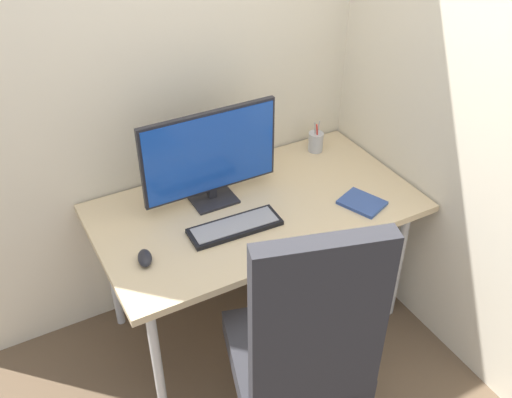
{
  "coord_description": "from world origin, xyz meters",
  "views": [
    {
      "loc": [
        -1.0,
        -1.83,
        2.24
      ],
      "look_at": [
        -0.05,
        -0.08,
        0.81
      ],
      "focal_mm": 40.68,
      "sensor_mm": 36.0,
      "label": 1
    }
  ],
  "objects": [
    {
      "name": "filing_cabinet",
      "position": [
        0.46,
        0.07,
        0.31
      ],
      "size": [
        0.43,
        0.47,
        0.61
      ],
      "color": "#9EA0A5",
      "rests_on": "ground_plane"
    },
    {
      "name": "desk",
      "position": [
        0.0,
        0.0,
        0.66
      ],
      "size": [
        1.43,
        0.79,
        0.71
      ],
      "color": "#D1B78C",
      "rests_on": "ground_plane"
    },
    {
      "name": "keyboard",
      "position": [
        -0.16,
        -0.1,
        0.72
      ],
      "size": [
        0.4,
        0.15,
        0.02
      ],
      "color": "black",
      "rests_on": "desk"
    },
    {
      "name": "pen_holder",
      "position": [
        0.49,
        0.27,
        0.76
      ],
      "size": [
        0.08,
        0.08,
        0.17
      ],
      "color": "#B2B5BA",
      "rests_on": "desk"
    },
    {
      "name": "wall_back",
      "position": [
        0.0,
        0.42,
        1.4
      ],
      "size": [
        2.65,
        0.04,
        2.8
      ],
      "primitive_type": "cube",
      "color": "beige",
      "rests_on": "ground_plane"
    },
    {
      "name": "notebook",
      "position": [
        0.42,
        -0.22,
        0.72
      ],
      "size": [
        0.2,
        0.23,
        0.02
      ],
      "primitive_type": "cube",
      "rotation": [
        0.0,
        0.0,
        0.38
      ],
      "color": "#334C8C",
      "rests_on": "desk"
    },
    {
      "name": "monitor",
      "position": [
        -0.15,
        0.14,
        0.95
      ],
      "size": [
        0.62,
        0.16,
        0.44
      ],
      "color": "black",
      "rests_on": "desk"
    },
    {
      "name": "ground_plane",
      "position": [
        0.0,
        0.0,
        0.0
      ],
      "size": [
        8.0,
        8.0,
        0.0
      ],
      "primitive_type": "plane",
      "color": "brown"
    },
    {
      "name": "office_chair",
      "position": [
        -0.2,
        -0.71,
        0.62
      ],
      "size": [
        0.65,
        0.65,
        1.21
      ],
      "color": "black",
      "rests_on": "ground_plane"
    },
    {
      "name": "mouse",
      "position": [
        -0.56,
        -0.12,
        0.73
      ],
      "size": [
        0.08,
        0.11,
        0.04
      ],
      "primitive_type": "ellipsoid",
      "rotation": [
        0.0,
        0.0,
        -0.24
      ],
      "color": "black",
      "rests_on": "desk"
    },
    {
      "name": "wall_side_right",
      "position": [
        0.74,
        -0.17,
        1.4
      ],
      "size": [
        0.04,
        2.01,
        2.8
      ],
      "primitive_type": "cube",
      "color": "beige",
      "rests_on": "ground_plane"
    }
  ]
}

